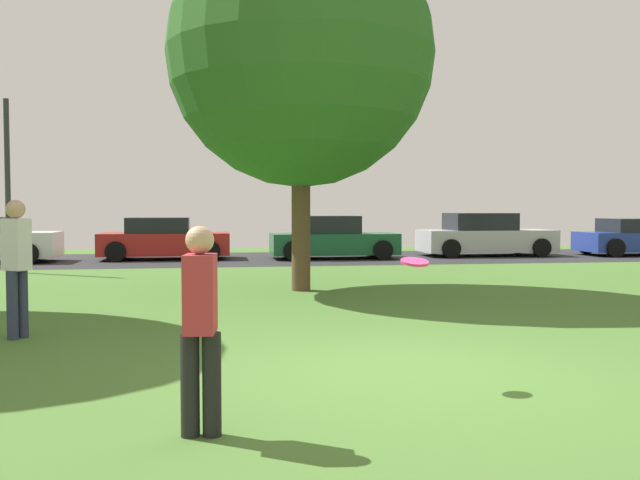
{
  "coord_description": "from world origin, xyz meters",
  "views": [
    {
      "loc": [
        -2.0,
        -6.84,
        1.69
      ],
      "look_at": [
        0.0,
        5.81,
        1.09
      ],
      "focal_mm": 38.85,
      "sensor_mm": 36.0,
      "label": 1
    }
  ],
  "objects_px": {
    "parked_car_green": "(332,239)",
    "parked_car_red": "(164,240)",
    "parked_car_blue": "(637,238)",
    "person_catcher": "(17,261)",
    "parked_car_silver": "(484,236)",
    "street_lamp_post": "(8,186)",
    "oak_tree_right": "(301,54)",
    "person_bystander": "(200,322)",
    "frisbee_disc": "(415,262)"
  },
  "relations": [
    {
      "from": "person_bystander",
      "to": "parked_car_silver",
      "type": "height_order",
      "value": "person_bystander"
    },
    {
      "from": "oak_tree_right",
      "to": "parked_car_red",
      "type": "bearing_deg",
      "value": 110.06
    },
    {
      "from": "parked_car_red",
      "to": "street_lamp_post",
      "type": "bearing_deg",
      "value": -132.5
    },
    {
      "from": "oak_tree_right",
      "to": "person_bystander",
      "type": "relative_size",
      "value": 4.79
    },
    {
      "from": "parked_car_red",
      "to": "parked_car_silver",
      "type": "height_order",
      "value": "parked_car_silver"
    },
    {
      "from": "oak_tree_right",
      "to": "parked_car_green",
      "type": "relative_size",
      "value": 1.8
    },
    {
      "from": "oak_tree_right",
      "to": "parked_car_blue",
      "type": "relative_size",
      "value": 1.79
    },
    {
      "from": "parked_car_green",
      "to": "oak_tree_right",
      "type": "bearing_deg",
      "value": -104.11
    },
    {
      "from": "oak_tree_right",
      "to": "frisbee_disc",
      "type": "relative_size",
      "value": 23.71
    },
    {
      "from": "frisbee_disc",
      "to": "parked_car_red",
      "type": "xyz_separation_m",
      "value": [
        -3.44,
        16.72,
        -0.54
      ]
    },
    {
      "from": "person_bystander",
      "to": "street_lamp_post",
      "type": "bearing_deg",
      "value": 26.91
    },
    {
      "from": "oak_tree_right",
      "to": "street_lamp_post",
      "type": "relative_size",
      "value": 1.66
    },
    {
      "from": "person_catcher",
      "to": "parked_car_red",
      "type": "height_order",
      "value": "person_catcher"
    },
    {
      "from": "parked_car_red",
      "to": "parked_car_blue",
      "type": "xyz_separation_m",
      "value": [
        16.49,
        -0.59,
        -0.03
      ]
    },
    {
      "from": "person_bystander",
      "to": "frisbee_disc",
      "type": "height_order",
      "value": "person_bystander"
    },
    {
      "from": "oak_tree_right",
      "to": "person_bystander",
      "type": "distance_m",
      "value": 9.83
    },
    {
      "from": "parked_car_green",
      "to": "parked_car_silver",
      "type": "bearing_deg",
      "value": 4.94
    },
    {
      "from": "parked_car_red",
      "to": "oak_tree_right",
      "type": "bearing_deg",
      "value": -69.94
    },
    {
      "from": "person_catcher",
      "to": "parked_car_blue",
      "type": "height_order",
      "value": "person_catcher"
    },
    {
      "from": "oak_tree_right",
      "to": "parked_car_blue",
      "type": "distance_m",
      "value": 16.23
    },
    {
      "from": "parked_car_red",
      "to": "parked_car_silver",
      "type": "relative_size",
      "value": 0.9
    },
    {
      "from": "oak_tree_right",
      "to": "person_catcher",
      "type": "height_order",
      "value": "oak_tree_right"
    },
    {
      "from": "parked_car_green",
      "to": "parked_car_blue",
      "type": "height_order",
      "value": "parked_car_green"
    },
    {
      "from": "frisbee_disc",
      "to": "parked_car_silver",
      "type": "bearing_deg",
      "value": 65.61
    },
    {
      "from": "parked_car_blue",
      "to": "parked_car_red",
      "type": "bearing_deg",
      "value": 177.94
    },
    {
      "from": "person_bystander",
      "to": "parked_car_silver",
      "type": "xyz_separation_m",
      "value": [
        9.54,
        17.86,
        -0.17
      ]
    },
    {
      "from": "oak_tree_right",
      "to": "parked_car_green",
      "type": "distance_m",
      "value": 9.76
    },
    {
      "from": "frisbee_disc",
      "to": "person_bystander",
      "type": "bearing_deg",
      "value": -148.43
    },
    {
      "from": "parked_car_green",
      "to": "person_catcher",
      "type": "bearing_deg",
      "value": -116.08
    },
    {
      "from": "frisbee_disc",
      "to": "parked_car_green",
      "type": "height_order",
      "value": "parked_car_green"
    },
    {
      "from": "parked_car_silver",
      "to": "street_lamp_post",
      "type": "bearing_deg",
      "value": -164.98
    },
    {
      "from": "street_lamp_post",
      "to": "parked_car_blue",
      "type": "bearing_deg",
      "value": 9.64
    },
    {
      "from": "parked_car_green",
      "to": "street_lamp_post",
      "type": "xyz_separation_m",
      "value": [
        -9.17,
        -3.46,
        1.61
      ]
    },
    {
      "from": "person_catcher",
      "to": "parked_car_silver",
      "type": "bearing_deg",
      "value": 83.29
    },
    {
      "from": "parked_car_silver",
      "to": "street_lamp_post",
      "type": "relative_size",
      "value": 1.02
    },
    {
      "from": "oak_tree_right",
      "to": "frisbee_disc",
      "type": "bearing_deg",
      "value": -89.18
    },
    {
      "from": "oak_tree_right",
      "to": "parked_car_blue",
      "type": "xyz_separation_m",
      "value": [
        13.16,
        8.54,
        -4.16
      ]
    },
    {
      "from": "parked_car_silver",
      "to": "street_lamp_post",
      "type": "distance_m",
      "value": 15.27
    },
    {
      "from": "person_catcher",
      "to": "parked_car_blue",
      "type": "distance_m",
      "value": 21.82
    },
    {
      "from": "parked_car_red",
      "to": "person_bystander",
      "type": "bearing_deg",
      "value": -85.39
    },
    {
      "from": "oak_tree_right",
      "to": "person_catcher",
      "type": "distance_m",
      "value": 7.31
    },
    {
      "from": "person_bystander",
      "to": "oak_tree_right",
      "type": "bearing_deg",
      "value": -5.4
    },
    {
      "from": "oak_tree_right",
      "to": "person_catcher",
      "type": "xyz_separation_m",
      "value": [
        -4.28,
        -4.57,
        -3.77
      ]
    },
    {
      "from": "parked_car_silver",
      "to": "parked_car_red",
      "type": "bearing_deg",
      "value": 179.57
    },
    {
      "from": "parked_car_green",
      "to": "parked_car_red",
      "type": "bearing_deg",
      "value": 174.21
    },
    {
      "from": "parked_car_green",
      "to": "frisbee_disc",
      "type": "bearing_deg",
      "value": -97.22
    },
    {
      "from": "person_catcher",
      "to": "person_bystander",
      "type": "distance_m",
      "value": 4.87
    },
    {
      "from": "parked_car_green",
      "to": "parked_car_blue",
      "type": "xyz_separation_m",
      "value": [
        11.0,
        -0.04,
        -0.04
      ]
    },
    {
      "from": "person_catcher",
      "to": "parked_car_blue",
      "type": "relative_size",
      "value": 0.43
    },
    {
      "from": "frisbee_disc",
      "to": "parked_car_green",
      "type": "bearing_deg",
      "value": 82.78
    }
  ]
}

